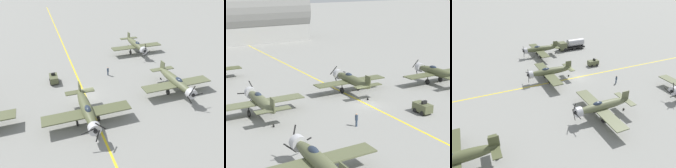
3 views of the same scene
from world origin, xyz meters
The scene contains 7 objects.
ground_plane centered at (0.00, 0.00, 0.00)m, with size 400.00×400.00×0.00m, color gray.
taxiway_stripe centered at (0.00, 0.00, 0.00)m, with size 0.30×160.00×0.01m, color yellow.
airplane_mid_left centered at (-14.55, 3.20, 2.01)m, with size 12.00×9.98×3.67m.
airplane_mid_center centered at (1.18, 6.01, 2.01)m, with size 12.00×9.98×3.65m.
airplane_near_left centered at (-15.66, -15.07, 2.01)m, with size 12.00×9.98×3.77m.
tow_tractor centered at (4.36, -6.72, 0.79)m, with size 1.57×2.60×1.79m.
ground_crew_walking centered at (-5.78, -6.20, 0.92)m, with size 0.37×0.37×1.68m.
Camera 1 is at (5.68, 29.49, 19.62)m, focal length 35.00 mm.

